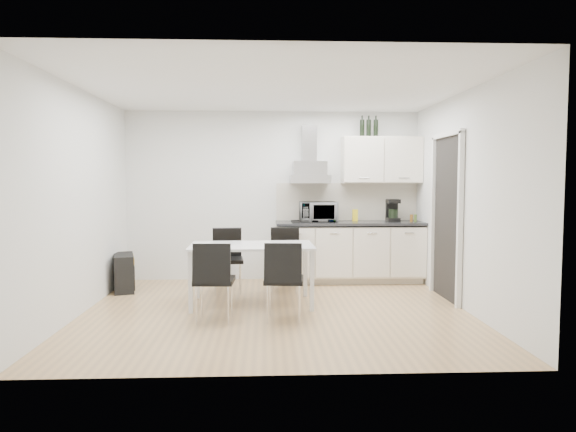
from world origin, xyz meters
The scene contains 15 objects.
ground centered at (0.00, 0.00, 0.00)m, with size 4.50×4.50×0.00m, color tan.
wall_back centered at (0.00, 2.00, 1.30)m, with size 4.50×0.10×2.60m, color silver.
wall_front centered at (0.00, -2.00, 1.30)m, with size 4.50×0.10×2.60m, color silver.
wall_left centered at (-2.25, 0.00, 1.30)m, with size 0.10×4.00×2.60m, color silver.
wall_right centered at (2.25, 0.00, 1.30)m, with size 0.10×4.00×2.60m, color silver.
ceiling centered at (0.00, 0.00, 2.60)m, with size 4.50×4.50×0.00m, color white.
doorway centered at (2.21, 0.55, 1.05)m, with size 0.08×1.04×2.10m, color white.
kitchenette centered at (1.19, 1.73, 0.83)m, with size 2.22×0.64×2.52m.
dining_table centered at (-0.29, 0.35, 0.68)m, with size 1.54×0.90×0.75m.
chair_far_left centered at (-0.64, 1.03, 0.44)m, with size 0.44×0.50×0.88m, color black, non-canonical shape.
chair_far_right centered at (0.14, 1.06, 0.44)m, with size 0.44×0.50×0.88m, color black, non-canonical shape.
chair_near_left centered at (-0.68, -0.39, 0.44)m, with size 0.44×0.50×0.88m, color black, non-canonical shape.
chair_near_right centered at (0.08, -0.39, 0.44)m, with size 0.44×0.50×0.88m, color black, non-canonical shape.
guitar_amp centered at (-2.10, 1.22, 0.26)m, with size 0.42×0.66×0.51m.
floor_speaker centered at (-0.79, 1.90, 0.15)m, with size 0.18×0.16×0.30m, color black.
Camera 1 is at (-0.12, -5.96, 1.55)m, focal length 32.00 mm.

